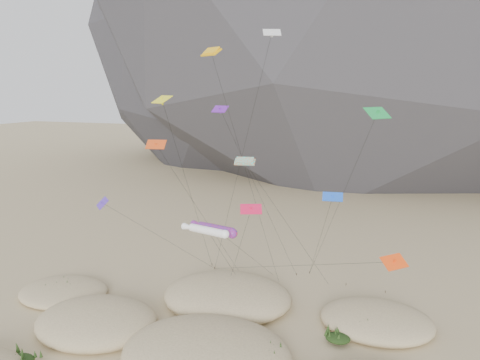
# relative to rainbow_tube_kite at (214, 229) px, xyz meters

# --- Properties ---
(dunes) EXTENTS (47.28, 36.32, 3.57)m
(dunes) POSITION_rel_rainbow_tube_kite_xyz_m (-1.16, -5.47, -9.83)
(dunes) COLOR #CCB789
(dunes) RESTS_ON ground
(dune_grass) EXTENTS (41.33, 28.21, 1.55)m
(dune_grass) POSITION_rel_rainbow_tube_kite_xyz_m (-1.06, -6.43, -9.69)
(dune_grass) COLOR black
(dune_grass) RESTS_ON ground
(kite_stakes) EXTENTS (23.19, 7.61, 0.30)m
(kite_stakes) POSITION_rel_rainbow_tube_kite_xyz_m (2.59, 14.56, -10.38)
(kite_stakes) COLOR #3F2D1E
(kite_stakes) RESTS_ON ground
(rainbow_tube_kite) EXTENTS (6.32, 17.21, 11.32)m
(rainbow_tube_kite) POSITION_rel_rainbow_tube_kite_xyz_m (0.00, 0.00, 0.00)
(rainbow_tube_kite) COLOR #FF1A41
(rainbow_tube_kite) RESTS_ON ground
(white_tube_kite) EXTENTS (5.93, 14.26, 11.58)m
(white_tube_kite) POSITION_rel_rainbow_tube_kite_xyz_m (-0.04, -1.96, 0.41)
(white_tube_kite) COLOR white
(white_tube_kite) RESTS_ON ground
(orange_parafoil) EXTENTS (5.45, 12.15, 28.08)m
(orange_parafoil) POSITION_rel_rainbow_tube_kite_xyz_m (-0.98, 2.30, 16.67)
(orange_parafoil) COLOR #EBA70C
(orange_parafoil) RESTS_ON ground
(multi_parafoil) EXTENTS (6.68, 16.29, 18.00)m
(multi_parafoil) POSITION_rel_rainbow_tube_kite_xyz_m (3.62, -0.68, 6.76)
(multi_parafoil) COLOR #FF4D1A
(multi_parafoil) RESTS_ON ground
(delta_kites) EXTENTS (34.06, 20.56, 29.64)m
(delta_kites) POSITION_rel_rainbow_tube_kite_xyz_m (2.84, 1.51, 6.33)
(delta_kites) COLOR #481FB6
(delta_kites) RESTS_ON ground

